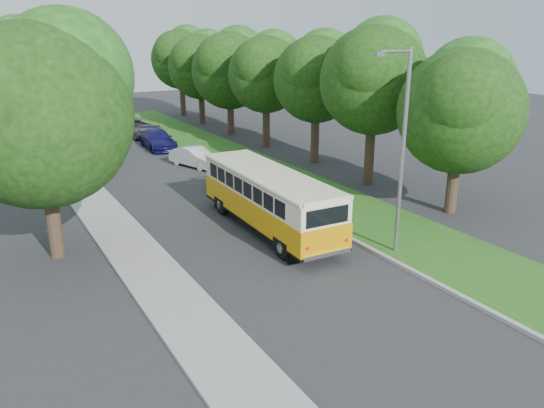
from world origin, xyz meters
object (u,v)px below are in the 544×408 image
lamppost_far (66,110)px  car_grey (137,128)px  lamppost_near (401,147)px  vintage_bus (269,201)px  car_silver (241,182)px  car_blue (158,139)px  car_white (195,157)px

lamppost_far → car_grey: 13.67m
lamppost_near → vintage_bus: lamppost_near is taller
lamppost_near → lamppost_far: bearing=115.7°
car_silver → car_blue: (-0.05, 13.84, -0.04)m
lamppost_near → car_grey: bearing=93.3°
car_blue → car_grey: (0.04, 5.63, 0.04)m
car_white → car_blue: 6.61m
car_white → car_silver: bearing=-111.6°
lamppost_far → car_white: lamppost_far is taller
lamppost_near → car_blue: (-1.73, 23.98, -3.68)m
lamppost_near → car_grey: (-1.69, 29.61, -3.64)m
car_white → vintage_bus: bearing=-116.6°
lamppost_near → car_blue: size_ratio=1.68×
lamppost_far → car_silver: (7.22, -8.36, -3.38)m
vintage_bus → car_grey: vintage_bus is taller
lamppost_near → car_white: size_ratio=2.05×
lamppost_near → car_blue: lamppost_near is taller
lamppost_near → car_white: (-1.42, 17.38, -3.72)m
vintage_bus → car_silver: (1.30, 5.31, -0.64)m
lamppost_far → vintage_bus: lamppost_far is taller
lamppost_near → car_blue: bearing=94.1°
lamppost_near → car_silver: lamppost_near is taller
vintage_bus → car_silver: bearing=77.9°
vintage_bus → car_grey: 24.82m
lamppost_far → car_blue: 9.65m
car_white → car_blue: car_blue is taller
lamppost_far → car_silver: bearing=-49.2°
car_silver → car_blue: car_silver is taller
vintage_bus → car_silver: size_ratio=2.15×
car_white → car_grey: car_grey is taller
vintage_bus → car_silver: 5.50m
vintage_bus → car_silver: vintage_bus is taller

